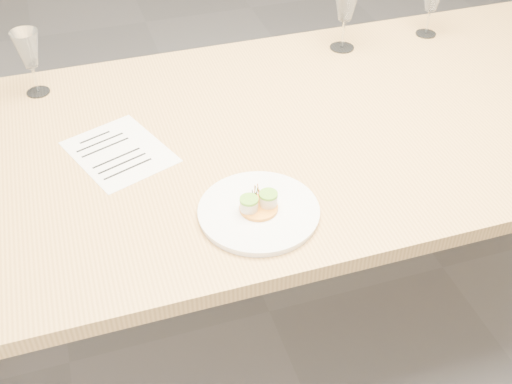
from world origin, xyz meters
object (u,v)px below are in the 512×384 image
object	(u,v)px
recipe_sheet	(119,152)
dinner_plate	(259,211)
dining_table	(273,150)
wine_glass_2	(346,2)
wine_glass_1	(28,51)

from	to	relation	value
recipe_sheet	dinner_plate	bearing A→B (deg)	-72.39
dining_table	wine_glass_2	bearing A→B (deg)	45.45
dining_table	wine_glass_2	xyz separation A→B (m)	(0.35, 0.36, 0.22)
wine_glass_2	dining_table	bearing A→B (deg)	-134.55
dining_table	dinner_plate	world-z (taller)	dinner_plate
dinner_plate	wine_glass_2	distance (m)	0.84
dining_table	recipe_sheet	world-z (taller)	recipe_sheet
dinner_plate	recipe_sheet	world-z (taller)	dinner_plate
wine_glass_1	wine_glass_2	xyz separation A→B (m)	(0.93, -0.02, 0.02)
recipe_sheet	wine_glass_2	distance (m)	0.84
wine_glass_1	wine_glass_2	world-z (taller)	wine_glass_2
dining_table	wine_glass_1	bearing A→B (deg)	146.89
wine_glass_1	wine_glass_2	size ratio (longest dim) A/B	0.86
recipe_sheet	dining_table	bearing A→B (deg)	-24.14
dinner_plate	wine_glass_2	world-z (taller)	wine_glass_2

